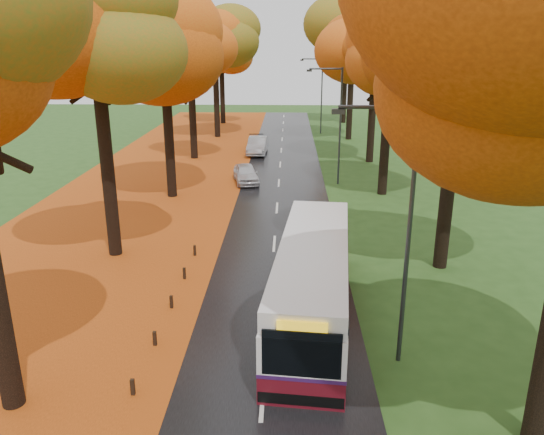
{
  "coord_description": "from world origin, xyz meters",
  "views": [
    {
      "loc": [
        0.66,
        -6.63,
        9.56
      ],
      "look_at": [
        0.0,
        14.4,
        2.6
      ],
      "focal_mm": 35.0,
      "sensor_mm": 36.0,
      "label": 1
    }
  ],
  "objects_px": {
    "car_white": "(246,173)",
    "car_silver": "(258,145)",
    "streetlamp_mid": "(337,117)",
    "car_dark": "(256,143)",
    "streetlamp_near": "(401,219)",
    "streetlamp_far": "(319,90)",
    "bus": "(313,278)"
  },
  "relations": [
    {
      "from": "bus",
      "to": "car_white",
      "type": "relative_size",
      "value": 2.8
    },
    {
      "from": "streetlamp_mid",
      "to": "streetlamp_far",
      "type": "height_order",
      "value": "same"
    },
    {
      "from": "bus",
      "to": "car_silver",
      "type": "height_order",
      "value": "bus"
    },
    {
      "from": "bus",
      "to": "car_white",
      "type": "height_order",
      "value": "bus"
    },
    {
      "from": "bus",
      "to": "car_dark",
      "type": "relative_size",
      "value": 2.71
    },
    {
      "from": "streetlamp_mid",
      "to": "car_dark",
      "type": "height_order",
      "value": "streetlamp_mid"
    },
    {
      "from": "car_silver",
      "to": "car_dark",
      "type": "bearing_deg",
      "value": 98.76
    },
    {
      "from": "streetlamp_mid",
      "to": "streetlamp_near",
      "type": "bearing_deg",
      "value": -90.0
    },
    {
      "from": "car_white",
      "to": "car_dark",
      "type": "relative_size",
      "value": 0.97
    },
    {
      "from": "car_dark",
      "to": "streetlamp_far",
      "type": "bearing_deg",
      "value": 52.52
    },
    {
      "from": "bus",
      "to": "streetlamp_near",
      "type": "bearing_deg",
      "value": -43.8
    },
    {
      "from": "streetlamp_near",
      "to": "bus",
      "type": "relative_size",
      "value": 0.74
    },
    {
      "from": "streetlamp_mid",
      "to": "car_dark",
      "type": "xyz_separation_m",
      "value": [
        -6.3,
        12.58,
        -4.09
      ]
    },
    {
      "from": "streetlamp_far",
      "to": "bus",
      "type": "relative_size",
      "value": 0.74
    },
    {
      "from": "streetlamp_near",
      "to": "car_dark",
      "type": "xyz_separation_m",
      "value": [
        -6.3,
        34.58,
        -4.09
      ]
    },
    {
      "from": "streetlamp_near",
      "to": "streetlamp_mid",
      "type": "height_order",
      "value": "same"
    },
    {
      "from": "car_white",
      "to": "bus",
      "type": "bearing_deg",
      "value": -90.11
    },
    {
      "from": "car_white",
      "to": "car_silver",
      "type": "xyz_separation_m",
      "value": [
        0.24,
        10.3,
        0.09
      ]
    },
    {
      "from": "streetlamp_near",
      "to": "streetlamp_far",
      "type": "relative_size",
      "value": 1.0
    },
    {
      "from": "car_white",
      "to": "car_dark",
      "type": "bearing_deg",
      "value": 78.36
    },
    {
      "from": "streetlamp_near",
      "to": "car_white",
      "type": "bearing_deg",
      "value": 105.93
    },
    {
      "from": "bus",
      "to": "car_white",
      "type": "bearing_deg",
      "value": 107.27
    },
    {
      "from": "streetlamp_near",
      "to": "car_dark",
      "type": "distance_m",
      "value": 35.38
    },
    {
      "from": "streetlamp_mid",
      "to": "car_dark",
      "type": "relative_size",
      "value": 2.0
    },
    {
      "from": "bus",
      "to": "car_dark",
      "type": "height_order",
      "value": "bus"
    },
    {
      "from": "streetlamp_near",
      "to": "car_silver",
      "type": "distance_m",
      "value": 33.15
    },
    {
      "from": "car_dark",
      "to": "streetlamp_mid",
      "type": "bearing_deg",
      "value": -67.13
    },
    {
      "from": "car_dark",
      "to": "streetlamp_near",
      "type": "bearing_deg",
      "value": -83.4
    },
    {
      "from": "bus",
      "to": "streetlamp_far",
      "type": "bearing_deg",
      "value": 92.46
    },
    {
      "from": "streetlamp_near",
      "to": "car_white",
      "type": "height_order",
      "value": "streetlamp_near"
    },
    {
      "from": "streetlamp_mid",
      "to": "car_white",
      "type": "relative_size",
      "value": 2.07
    },
    {
      "from": "streetlamp_near",
      "to": "car_white",
      "type": "relative_size",
      "value": 2.07
    }
  ]
}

